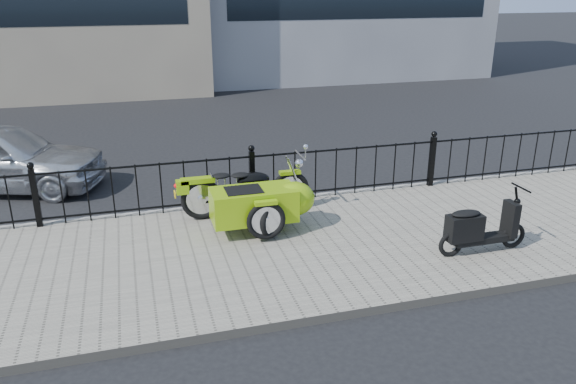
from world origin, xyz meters
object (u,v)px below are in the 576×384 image
object	(u,v)px
scooter	(478,229)
spare_tire	(272,220)
motorcycle_sidecar	(263,200)
sedan_car	(2,157)

from	to	relation	value
scooter	spare_tire	world-z (taller)	scooter
motorcycle_sidecar	sedan_car	xyz separation A→B (m)	(-4.32, 3.45, 0.05)
motorcycle_sidecar	scooter	size ratio (longest dim) A/B	1.61
motorcycle_sidecar	scooter	distance (m)	3.24
scooter	spare_tire	xyz separation A→B (m)	(-2.70, 1.31, -0.09)
motorcycle_sidecar	spare_tire	world-z (taller)	motorcycle_sidecar
sedan_car	spare_tire	bearing A→B (deg)	-113.14
sedan_car	motorcycle_sidecar	bearing A→B (deg)	-110.36
sedan_car	scooter	bearing A→B (deg)	-107.92
scooter	sedan_car	distance (m)	8.76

